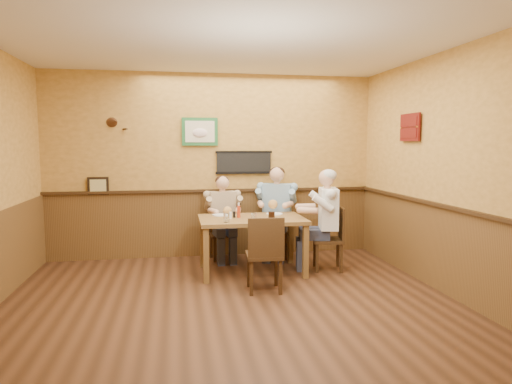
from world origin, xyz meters
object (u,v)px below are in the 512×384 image
at_px(hot_sauce_bottle, 239,211).
at_px(chair_right_end, 328,239).
at_px(diner_tan_shirt, 222,222).
at_px(diner_white_elder, 328,225).
at_px(cola_tumbler, 272,216).
at_px(chair_near_side, 264,253).
at_px(diner_blue_polo, 277,217).
at_px(dining_table, 252,224).
at_px(chair_back_left, 222,233).
at_px(water_glass_mid, 254,217).
at_px(pepper_shaker, 234,215).
at_px(water_glass_left, 226,218).
at_px(salt_shaker, 230,215).
at_px(chair_back_right, 277,229).

bearing_deg(hot_sauce_bottle, chair_right_end, -3.62).
distance_m(diner_tan_shirt, hot_sauce_bottle, 0.80).
height_order(diner_white_elder, cola_tumbler, diner_white_elder).
bearing_deg(chair_near_side, cola_tumbler, -106.34).
relative_size(chair_near_side, hot_sauce_bottle, 4.99).
distance_m(chair_right_end, diner_blue_polo, 0.99).
height_order(dining_table, chair_back_left, chair_back_left).
relative_size(dining_table, water_glass_mid, 13.34).
bearing_deg(diner_white_elder, chair_back_left, -109.00).
relative_size(chair_near_side, diner_blue_polo, 0.72).
bearing_deg(chair_right_end, chair_near_side, -42.48).
distance_m(diner_white_elder, cola_tumbler, 0.87).
bearing_deg(hot_sauce_bottle, chair_near_side, -77.18).
distance_m(chair_right_end, pepper_shaker, 1.34).
bearing_deg(diner_tan_shirt, dining_table, -72.72).
xyz_separation_m(chair_back_left, water_glass_mid, (0.30, -1.06, 0.41)).
distance_m(chair_back_left, pepper_shaker, 0.83).
bearing_deg(water_glass_left, diner_tan_shirt, 87.03).
bearing_deg(water_glass_left, dining_table, 38.55).
height_order(chair_back_left, diner_blue_polo, diner_blue_polo).
distance_m(diner_tan_shirt, water_glass_left, 1.10).
relative_size(diner_white_elder, water_glass_left, 11.21).
xyz_separation_m(chair_back_left, chair_near_side, (0.33, -1.57, 0.05)).
bearing_deg(chair_right_end, pepper_shaker, -82.26).
bearing_deg(chair_near_side, pepper_shaker, -69.78).
height_order(chair_near_side, hot_sauce_bottle, hot_sauce_bottle).
height_order(salt_shaker, pepper_shaker, salt_shaker).
height_order(water_glass_left, hot_sauce_bottle, hot_sauce_bottle).
distance_m(chair_back_left, chair_near_side, 1.60).
relative_size(diner_tan_shirt, diner_blue_polo, 0.91).
xyz_separation_m(dining_table, salt_shaker, (-0.29, -0.02, 0.14)).
height_order(dining_table, chair_near_side, chair_near_side).
relative_size(chair_back_left, chair_right_end, 0.91).
relative_size(chair_back_left, diner_white_elder, 0.64).
height_order(diner_tan_shirt, salt_shaker, diner_tan_shirt).
xyz_separation_m(chair_near_side, water_glass_left, (-0.39, 0.50, 0.36)).
relative_size(chair_back_right, diner_tan_shirt, 0.77).
bearing_deg(water_glass_mid, salt_shaker, 136.20).
bearing_deg(water_glass_left, diner_blue_polo, 50.09).
xyz_separation_m(chair_right_end, salt_shaker, (-1.35, 0.02, 0.36)).
height_order(diner_blue_polo, water_glass_mid, diner_blue_polo).
bearing_deg(diner_tan_shirt, diner_white_elder, -35.79).
relative_size(water_glass_left, water_glass_mid, 1.06).
distance_m(chair_back_left, water_glass_left, 1.15).
distance_m(chair_back_left, diner_blue_polo, 0.87).
xyz_separation_m(dining_table, chair_back_left, (-0.32, 0.78, -0.26)).
bearing_deg(diner_blue_polo, chair_right_end, -35.90).
bearing_deg(cola_tumbler, diner_white_elder, 12.31).
relative_size(diner_white_elder, salt_shaker, 14.20).
relative_size(diner_tan_shirt, water_glass_mid, 10.81).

